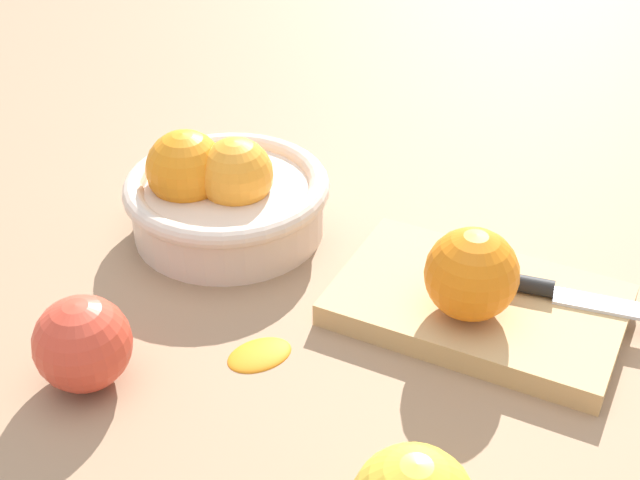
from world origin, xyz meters
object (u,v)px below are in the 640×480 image
Objects in this scene: apple_front_left at (83,344)px; cutting_board at (477,305)px; knife at (568,295)px; bowl at (223,194)px; orange_on_board at (472,274)px.

cutting_board is at bearing 33.99° from apple_front_left.
apple_front_left is at bearing -149.41° from knife.
cutting_board is 0.31m from apple_front_left.
bowl is 0.25m from orange_on_board.
apple_front_left is at bearing -149.34° from orange_on_board.
bowl is 0.21m from apple_front_left.
bowl is at bearing 164.15° from orange_on_board.
knife is at bearing 15.37° from cutting_board.
orange_on_board is at bearing -100.93° from cutting_board.
bowl is 0.25m from cutting_board.
cutting_board is at bearing 79.07° from orange_on_board.
orange_on_board is at bearing -149.68° from knife.
knife reaches higher than cutting_board.
apple_front_left reaches higher than knife.
bowl is at bearing 175.19° from knife.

